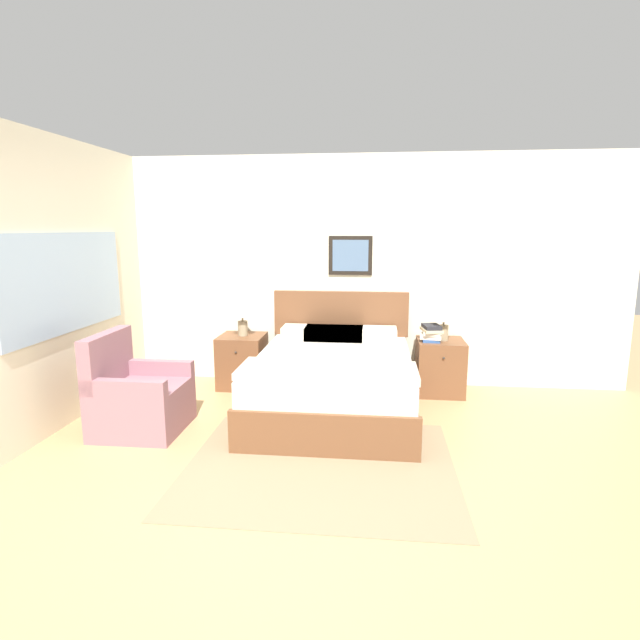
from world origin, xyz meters
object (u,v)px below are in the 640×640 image
Objects in this scene: bed at (334,380)px; armchair at (138,398)px; nightstand_by_door at (440,367)px; table_lamp_by_door at (444,311)px; nightstand_near_window at (242,361)px; table_lamp_near_window at (242,308)px.

armchair is at bearing -159.52° from bed.
table_lamp_by_door is (0.02, -0.00, 0.62)m from nightstand_by_door.
armchair is 1.49× the size of nightstand_near_window.
bed is 2.23× the size of armchair.
armchair is 1.47m from nightstand_near_window.
armchair is 1.89× the size of table_lamp_near_window.
bed is at bearing 110.05° from armchair.
table_lamp_near_window is (-2.20, -0.00, 0.62)m from nightstand_by_door.
nightstand_by_door is (1.11, 0.71, -0.03)m from bed.
table_lamp_by_door is (2.23, -0.00, 0.62)m from nightstand_near_window.
table_lamp_by_door is at bearing -6.85° from nightstand_by_door.
bed is 1.31m from nightstand_near_window.
table_lamp_by_door is (2.83, 1.34, 0.62)m from armchair.
armchair reaches higher than nightstand_by_door.
table_lamp_near_window is (0.02, -0.00, 0.62)m from nightstand_near_window.
nightstand_near_window is 1.27× the size of table_lamp_by_door.
nightstand_near_window is 0.62m from table_lamp_near_window.
nightstand_near_window is (-1.11, 0.71, -0.03)m from bed.
nightstand_near_window is at bearing 179.94° from table_lamp_by_door.
bed is at bearing -32.85° from table_lamp_near_window.
table_lamp_by_door reaches higher than nightstand_by_door.
nightstand_near_window is at bearing 155.54° from armchair.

